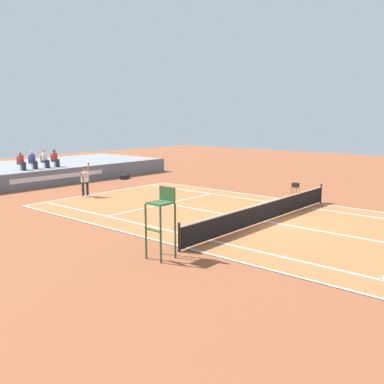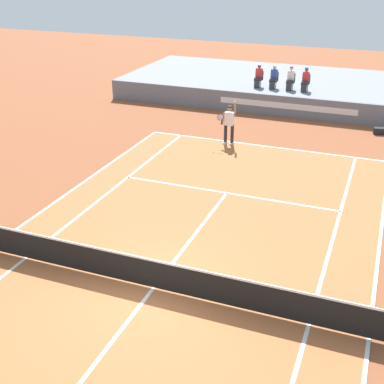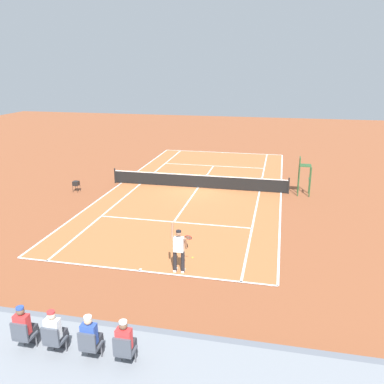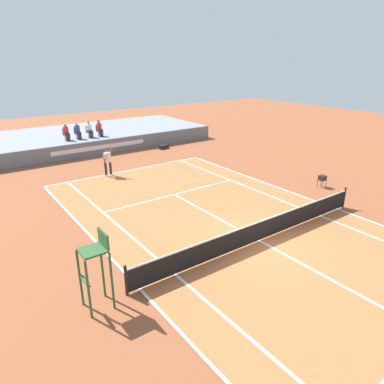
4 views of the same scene
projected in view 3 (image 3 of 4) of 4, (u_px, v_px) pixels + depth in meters
ground_plane at (198, 188)px, 27.59m from camera, size 80.00×80.00×0.00m
court at (198, 188)px, 27.58m from camera, size 11.08×23.88×0.03m
net at (198, 181)px, 27.43m from camera, size 11.98×0.10×1.07m
barrier_wall at (80, 337)px, 11.63m from camera, size 21.17×0.25×1.14m
spectator_seated_0 at (126, 343)px, 9.57m from camera, size 0.44×0.60×1.27m
spectator_seated_1 at (91, 338)px, 9.74m from camera, size 0.44×0.60×1.27m
spectator_seated_2 at (55, 333)px, 9.94m from camera, size 0.44×0.60×1.27m
spectator_seated_3 at (25, 328)px, 10.10m from camera, size 0.44×0.60×1.27m
tennis_player at (179, 250)px, 16.14m from camera, size 0.76×0.63×2.08m
tennis_ball at (192, 258)px, 17.60m from camera, size 0.07×0.07×0.07m
umpire_chair at (304, 171)px, 25.74m from camera, size 0.77×0.77×2.44m
ball_hopper at (76, 183)px, 26.69m from camera, size 0.36×0.36×0.70m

